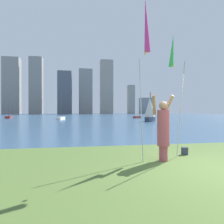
{
  "coord_description": "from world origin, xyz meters",
  "views": [
    {
      "loc": [
        -3.35,
        -4.26,
        1.43
      ],
      "look_at": [
        -0.66,
        11.41,
        1.36
      ],
      "focal_mm": 31.56,
      "sensor_mm": 36.0,
      "label": 1
    }
  ],
  "objects_px": {
    "kite_flag_right": "(173,54)",
    "sailboat_1": "(150,109)",
    "person": "(163,128)",
    "kite_flag_left": "(146,27)",
    "sailboat_6": "(61,118)",
    "sailboat_4": "(137,117)",
    "bag": "(185,151)",
    "sailboat_2": "(9,117)"
  },
  "relations": [
    {
      "from": "kite_flag_right",
      "to": "sailboat_1",
      "type": "xyz_separation_m",
      "value": [
        6.71,
        19.86,
        -1.61
      ]
    },
    {
      "from": "kite_flag_right",
      "to": "sailboat_1",
      "type": "bearing_deg",
      "value": 71.33
    },
    {
      "from": "person",
      "to": "kite_flag_left",
      "type": "bearing_deg",
      "value": -169.91
    },
    {
      "from": "kite_flag_right",
      "to": "sailboat_6",
      "type": "height_order",
      "value": "sailboat_6"
    },
    {
      "from": "kite_flag_right",
      "to": "sailboat_1",
      "type": "height_order",
      "value": "sailboat_1"
    },
    {
      "from": "person",
      "to": "sailboat_4",
      "type": "xyz_separation_m",
      "value": [
        9.5,
        33.35,
        -0.67
      ]
    },
    {
      "from": "bag",
      "to": "sailboat_4",
      "type": "relative_size",
      "value": 0.06
    },
    {
      "from": "kite_flag_left",
      "to": "sailboat_2",
      "type": "xyz_separation_m",
      "value": [
        -15.44,
        36.93,
        -3.38
      ]
    },
    {
      "from": "kite_flag_left",
      "to": "bag",
      "type": "bearing_deg",
      "value": 28.59
    },
    {
      "from": "person",
      "to": "sailboat_2",
      "type": "xyz_separation_m",
      "value": [
        -16.06,
        36.65,
        -0.64
      ]
    },
    {
      "from": "bag",
      "to": "sailboat_1",
      "type": "distance_m",
      "value": 20.92
    },
    {
      "from": "bag",
      "to": "sailboat_2",
      "type": "xyz_separation_m",
      "value": [
        -17.09,
        36.04,
        0.17
      ]
    },
    {
      "from": "person",
      "to": "bag",
      "type": "bearing_deg",
      "value": 16.62
    },
    {
      "from": "sailboat_6",
      "to": "bag",
      "type": "bearing_deg",
      "value": -77.05
    },
    {
      "from": "kite_flag_right",
      "to": "sailboat_4",
      "type": "distance_m",
      "value": 34.02
    },
    {
      "from": "bag",
      "to": "sailboat_6",
      "type": "xyz_separation_m",
      "value": [
        -6.25,
        27.19,
        0.2
      ]
    },
    {
      "from": "sailboat_1",
      "to": "sailboat_6",
      "type": "height_order",
      "value": "sailboat_6"
    },
    {
      "from": "bag",
      "to": "sailboat_4",
      "type": "bearing_deg",
      "value": 75.5
    },
    {
      "from": "person",
      "to": "sailboat_2",
      "type": "distance_m",
      "value": 40.02
    },
    {
      "from": "person",
      "to": "kite_flag_left",
      "type": "distance_m",
      "value": 2.82
    },
    {
      "from": "person",
      "to": "kite_flag_right",
      "type": "bearing_deg",
      "value": 31.98
    },
    {
      "from": "sailboat_1",
      "to": "sailboat_2",
      "type": "relative_size",
      "value": 0.76
    },
    {
      "from": "person",
      "to": "sailboat_6",
      "type": "relative_size",
      "value": 0.38
    },
    {
      "from": "bag",
      "to": "sailboat_1",
      "type": "height_order",
      "value": "sailboat_1"
    },
    {
      "from": "person",
      "to": "kite_flag_left",
      "type": "xyz_separation_m",
      "value": [
        -0.62,
        -0.28,
        2.74
      ]
    },
    {
      "from": "sailboat_1",
      "to": "kite_flag_left",
      "type": "bearing_deg",
      "value": -110.93
    },
    {
      "from": "sailboat_4",
      "to": "sailboat_6",
      "type": "relative_size",
      "value": 0.88
    },
    {
      "from": "kite_flag_right",
      "to": "sailboat_1",
      "type": "relative_size",
      "value": 0.97
    },
    {
      "from": "bag",
      "to": "person",
      "type": "bearing_deg",
      "value": -149.05
    },
    {
      "from": "sailboat_1",
      "to": "sailboat_4",
      "type": "height_order",
      "value": "sailboat_4"
    },
    {
      "from": "sailboat_2",
      "to": "sailboat_4",
      "type": "relative_size",
      "value": 1.2
    },
    {
      "from": "person",
      "to": "kite_flag_right",
      "type": "distance_m",
      "value": 2.51
    },
    {
      "from": "person",
      "to": "bag",
      "type": "height_order",
      "value": "person"
    },
    {
      "from": "kite_flag_right",
      "to": "bag",
      "type": "height_order",
      "value": "kite_flag_right"
    },
    {
      "from": "kite_flag_left",
      "to": "sailboat_1",
      "type": "relative_size",
      "value": 1.13
    },
    {
      "from": "sailboat_1",
      "to": "sailboat_6",
      "type": "xyz_separation_m",
      "value": [
        -12.55,
        7.3,
        -1.36
      ]
    },
    {
      "from": "person",
      "to": "sailboat_4",
      "type": "bearing_deg",
      "value": 59.77
    },
    {
      "from": "kite_flag_right",
      "to": "sailboat_6",
      "type": "relative_size",
      "value": 0.77
    },
    {
      "from": "kite_flag_right",
      "to": "sailboat_6",
      "type": "distance_m",
      "value": 27.94
    },
    {
      "from": "sailboat_1",
      "to": "sailboat_4",
      "type": "relative_size",
      "value": 0.91
    },
    {
      "from": "sailboat_1",
      "to": "bag",
      "type": "bearing_deg",
      "value": -107.57
    },
    {
      "from": "bag",
      "to": "sailboat_1",
      "type": "bearing_deg",
      "value": 72.43
    }
  ]
}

